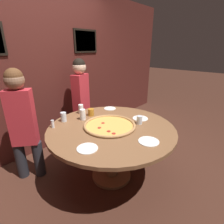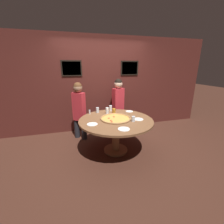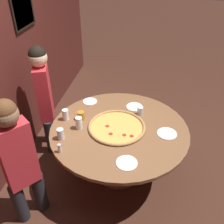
{
  "view_description": "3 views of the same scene",
  "coord_description": "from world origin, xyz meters",
  "px_view_note": "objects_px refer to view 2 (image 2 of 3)",
  "views": [
    {
      "loc": [
        -1.44,
        -1.28,
        1.66
      ],
      "look_at": [
        -0.01,
        -0.02,
        0.94
      ],
      "focal_mm": 28.0,
      "sensor_mm": 36.0,
      "label": 1
    },
    {
      "loc": [
        -0.86,
        -2.82,
        1.81
      ],
      "look_at": [
        -0.08,
        0.01,
        0.91
      ],
      "focal_mm": 24.0,
      "sensor_mm": 36.0,
      "label": 2
    },
    {
      "loc": [
        -2.17,
        -0.3,
        2.47
      ],
      "look_at": [
        0.09,
        0.1,
        0.89
      ],
      "focal_mm": 40.0,
      "sensor_mm": 36.0,
      "label": 3
    }
  ],
  "objects_px": {
    "white_plate_beside_cup": "(129,111)",
    "dining_table": "(116,125)",
    "diner_side_left": "(118,102)",
    "white_plate_near_front": "(138,119)",
    "white_plate_right_side": "(92,124)",
    "drink_cup_far_right": "(111,108)",
    "white_plate_left_side": "(124,129)",
    "drink_cup_far_left": "(107,111)",
    "drink_cup_beside_pizza": "(114,111)",
    "drink_cup_centre_back": "(98,110)",
    "drink_cup_near_right": "(133,119)",
    "condiment_shaker": "(90,112)",
    "giant_pizza": "(116,118)",
    "diner_far_right": "(79,108)"
  },
  "relations": [
    {
      "from": "drink_cup_far_right",
      "to": "white_plate_beside_cup",
      "type": "bearing_deg",
      "value": -22.97
    },
    {
      "from": "dining_table",
      "to": "white_plate_near_front",
      "type": "xyz_separation_m",
      "value": [
        0.45,
        -0.12,
        0.14
      ]
    },
    {
      "from": "drink_cup_far_left",
      "to": "white_plate_beside_cup",
      "type": "relative_size",
      "value": 0.78
    },
    {
      "from": "drink_cup_beside_pizza",
      "to": "white_plate_near_front",
      "type": "xyz_separation_m",
      "value": [
        0.36,
        -0.59,
        -0.05
      ]
    },
    {
      "from": "dining_table",
      "to": "drink_cup_centre_back",
      "type": "relative_size",
      "value": 12.42
    },
    {
      "from": "condiment_shaker",
      "to": "white_plate_right_side",
      "type": "bearing_deg",
      "value": -93.13
    },
    {
      "from": "white_plate_left_side",
      "to": "diner_far_right",
      "type": "height_order",
      "value": "diner_far_right"
    },
    {
      "from": "diner_side_left",
      "to": "white_plate_near_front",
      "type": "bearing_deg",
      "value": 74.12
    },
    {
      "from": "white_plate_beside_cup",
      "to": "white_plate_right_side",
      "type": "bearing_deg",
      "value": -148.71
    },
    {
      "from": "white_plate_left_side",
      "to": "giant_pizza",
      "type": "bearing_deg",
      "value": 88.76
    },
    {
      "from": "drink_cup_near_right",
      "to": "white_plate_right_side",
      "type": "bearing_deg",
      "value": 176.04
    },
    {
      "from": "dining_table",
      "to": "drink_cup_far_right",
      "type": "height_order",
      "value": "drink_cup_far_right"
    },
    {
      "from": "white_plate_right_side",
      "to": "condiment_shaker",
      "type": "height_order",
      "value": "condiment_shaker"
    },
    {
      "from": "drink_cup_centre_back",
      "to": "white_plate_left_side",
      "type": "bearing_deg",
      "value": -76.04
    },
    {
      "from": "white_plate_near_front",
      "to": "drink_cup_centre_back",
      "type": "bearing_deg",
      "value": 136.45
    },
    {
      "from": "drink_cup_far_left",
      "to": "drink_cup_far_right",
      "type": "distance_m",
      "value": 0.24
    },
    {
      "from": "drink_cup_beside_pizza",
      "to": "white_plate_near_front",
      "type": "relative_size",
      "value": 0.49
    },
    {
      "from": "giant_pizza",
      "to": "drink_cup_centre_back",
      "type": "distance_m",
      "value": 0.62
    },
    {
      "from": "white_plate_right_side",
      "to": "drink_cup_centre_back",
      "type": "bearing_deg",
      "value": 72.32
    },
    {
      "from": "drink_cup_far_right",
      "to": "white_plate_left_side",
      "type": "xyz_separation_m",
      "value": [
        -0.06,
        -1.16,
        -0.06
      ]
    },
    {
      "from": "white_plate_right_side",
      "to": "diner_side_left",
      "type": "height_order",
      "value": "diner_side_left"
    },
    {
      "from": "giant_pizza",
      "to": "drink_cup_beside_pizza",
      "type": "bearing_deg",
      "value": 78.47
    },
    {
      "from": "white_plate_near_front",
      "to": "white_plate_beside_cup",
      "type": "distance_m",
      "value": 0.58
    },
    {
      "from": "giant_pizza",
      "to": "drink_cup_far_left",
      "type": "xyz_separation_m",
      "value": [
        -0.08,
        0.41,
        0.06
      ]
    },
    {
      "from": "white_plate_left_side",
      "to": "diner_side_left",
      "type": "distance_m",
      "value": 1.6
    },
    {
      "from": "white_plate_beside_cup",
      "to": "drink_cup_far_right",
      "type": "bearing_deg",
      "value": 157.03
    },
    {
      "from": "drink_cup_beside_pizza",
      "to": "white_plate_beside_cup",
      "type": "bearing_deg",
      "value": -1.21
    },
    {
      "from": "giant_pizza",
      "to": "diner_far_right",
      "type": "bearing_deg",
      "value": 131.03
    },
    {
      "from": "white_plate_near_front",
      "to": "condiment_shaker",
      "type": "xyz_separation_m",
      "value": [
        -0.93,
        0.64,
        0.05
      ]
    },
    {
      "from": "diner_side_left",
      "to": "drink_cup_far_left",
      "type": "bearing_deg",
      "value": 32.38
    },
    {
      "from": "drink_cup_near_right",
      "to": "white_plate_left_side",
      "type": "xyz_separation_m",
      "value": [
        -0.31,
        -0.32,
        -0.05
      ]
    },
    {
      "from": "drink_cup_centre_back",
      "to": "white_plate_right_side",
      "type": "distance_m",
      "value": 0.77
    },
    {
      "from": "drink_cup_near_right",
      "to": "diner_side_left",
      "type": "relative_size",
      "value": 0.07
    },
    {
      "from": "diner_far_right",
      "to": "diner_side_left",
      "type": "bearing_deg",
      "value": -129.96
    },
    {
      "from": "condiment_shaker",
      "to": "diner_side_left",
      "type": "bearing_deg",
      "value": 30.66
    },
    {
      "from": "white_plate_near_front",
      "to": "drink_cup_far_left",
      "type": "bearing_deg",
      "value": 133.5
    },
    {
      "from": "drink_cup_far_left",
      "to": "diner_side_left",
      "type": "bearing_deg",
      "value": 52.33
    },
    {
      "from": "white_plate_right_side",
      "to": "diner_side_left",
      "type": "bearing_deg",
      "value": 52.85
    },
    {
      "from": "drink_cup_far_right",
      "to": "white_plate_right_side",
      "type": "bearing_deg",
      "value": -125.9
    },
    {
      "from": "dining_table",
      "to": "diner_side_left",
      "type": "bearing_deg",
      "value": 70.05
    },
    {
      "from": "drink_cup_near_right",
      "to": "white_plate_near_front",
      "type": "distance_m",
      "value": 0.18
    },
    {
      "from": "white_plate_left_side",
      "to": "diner_side_left",
      "type": "bearing_deg",
      "value": 76.12
    },
    {
      "from": "white_plate_beside_cup",
      "to": "dining_table",
      "type": "bearing_deg",
      "value": -136.4
    },
    {
      "from": "giant_pizza",
      "to": "drink_cup_centre_back",
      "type": "bearing_deg",
      "value": 117.49
    },
    {
      "from": "drink_cup_beside_pizza",
      "to": "white_plate_left_side",
      "type": "distance_m",
      "value": 1.0
    },
    {
      "from": "drink_cup_centre_back",
      "to": "drink_cup_far_right",
      "type": "relative_size",
      "value": 0.93
    },
    {
      "from": "condiment_shaker",
      "to": "dining_table",
      "type": "bearing_deg",
      "value": -47.21
    },
    {
      "from": "drink_cup_far_left",
      "to": "white_plate_near_front",
      "type": "relative_size",
      "value": 0.69
    },
    {
      "from": "drink_cup_beside_pizza",
      "to": "white_plate_near_front",
      "type": "bearing_deg",
      "value": -58.35
    },
    {
      "from": "dining_table",
      "to": "diner_far_right",
      "type": "xyz_separation_m",
      "value": [
        -0.7,
        0.83,
        0.21
      ]
    }
  ]
}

